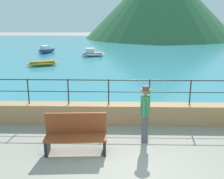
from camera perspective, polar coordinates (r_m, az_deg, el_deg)
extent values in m
plane|color=gray|center=(6.90, 4.41, -17.14)|extent=(120.00, 120.00, 0.00)
cube|color=tan|center=(9.63, 3.53, -5.12)|extent=(20.00, 0.56, 0.70)
cylinder|color=#282623|center=(9.90, -17.32, -0.36)|extent=(0.04, 0.04, 0.90)
cylinder|color=#282623|center=(9.54, -9.24, -0.43)|extent=(0.04, 0.04, 0.90)
cylinder|color=#282623|center=(9.38, -0.72, -0.50)|extent=(0.04, 0.04, 0.90)
cylinder|color=#282623|center=(9.44, 7.90, -0.56)|extent=(0.04, 0.04, 0.90)
cylinder|color=#282623|center=(9.70, 16.24, -0.60)|extent=(0.04, 0.04, 0.90)
cylinder|color=#282623|center=(9.28, 3.65, 1.97)|extent=(18.40, 0.04, 0.04)
cylinder|color=#282623|center=(9.38, 3.60, -0.53)|extent=(18.40, 0.03, 0.03)
cube|color=teal|center=(31.88, 2.14, 8.59)|extent=(64.00, 44.32, 0.06)
cone|color=#33663D|center=(49.36, 10.20, 18.15)|extent=(25.90, 25.90, 12.88)
cube|color=brown|center=(7.59, -7.70, -10.11)|extent=(1.73, 0.62, 0.06)
cube|color=brown|center=(7.65, -7.63, -7.04)|extent=(1.71, 0.25, 0.64)
cube|color=black|center=(7.66, -1.62, -11.77)|extent=(0.11, 0.47, 0.43)
cube|color=black|center=(7.82, -13.53, -11.63)|extent=(0.11, 0.47, 0.43)
cylinder|color=#4C4C56|center=(8.19, 6.79, -8.35)|extent=(0.15, 0.15, 0.86)
cylinder|color=#4C4C56|center=(8.35, 7.04, -7.88)|extent=(0.15, 0.15, 0.86)
cube|color=#337F4C|center=(8.01, 7.08, -3.31)|extent=(0.31, 0.41, 0.60)
cylinder|color=#337F4C|center=(7.80, 6.73, -4.13)|extent=(0.09, 0.09, 0.52)
cylinder|color=#337F4C|center=(8.25, 7.39, -3.07)|extent=(0.09, 0.09, 0.52)
sphere|color=#9E7051|center=(7.89, 7.18, -0.35)|extent=(0.22, 0.22, 0.22)
cylinder|color=#4C4238|center=(7.88, 7.19, 0.00)|extent=(0.38, 0.38, 0.02)
cylinder|color=#4C4238|center=(7.86, 7.21, 0.42)|extent=(0.20, 0.20, 0.10)
ellipsoid|color=#2D4C9E|center=(28.89, -13.64, 7.91)|extent=(1.77, 2.47, 0.36)
cube|color=navy|center=(28.88, -13.66, 8.20)|extent=(1.46, 1.99, 0.06)
cube|color=silver|center=(28.66, -14.01, 8.60)|extent=(0.90, 0.99, 0.40)
ellipsoid|color=white|center=(25.74, -4.07, 7.45)|extent=(2.31, 0.94, 0.36)
cube|color=gray|center=(25.72, -4.08, 7.78)|extent=(1.85, 0.80, 0.06)
cube|color=silver|center=(25.71, -4.65, 8.28)|extent=(0.81, 0.64, 0.40)
ellipsoid|color=gold|center=(21.35, -14.51, 5.41)|extent=(2.47, 1.73, 0.36)
cube|color=brown|center=(21.32, -14.54, 5.81)|extent=(1.99, 1.43, 0.06)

